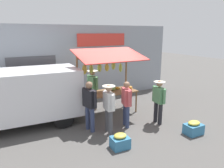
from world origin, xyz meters
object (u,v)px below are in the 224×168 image
Objects in this scene: produce_crate_side at (194,128)px; parked_van at (5,95)px; vendor_with_sunhat at (93,86)px; shopper_in_grey_tee at (126,101)px; produce_crate_near at (120,141)px; shopper_with_shopping_bag at (90,103)px; market_stall at (108,74)px; shopper_in_striped_shirt at (159,99)px; shopper_with_ponytail at (109,105)px.

parked_van is at bearing -33.90° from produce_crate_side.
vendor_with_sunhat is 4.05m from produce_crate_side.
produce_crate_near is (0.89, 1.07, -0.69)m from shopper_in_grey_tee.
produce_crate_near is (-2.57, 2.91, -0.93)m from parked_van.
produce_crate_near is 0.90× the size of produce_crate_side.
parked_van is (3.45, -1.85, 0.24)m from shopper_in_grey_tee.
shopper_with_shopping_bag is 2.92× the size of produce_crate_side.
market_stall reaches higher than shopper_in_striped_shirt.
shopper_with_ponytail is 2.72m from produce_crate_side.
shopper_with_ponytail is 1.00× the size of shopper_in_grey_tee.
shopper_in_striped_shirt is at bearing -159.37° from produce_crate_near.
parked_van is at bearing -94.47° from vendor_with_sunhat.
shopper_in_striped_shirt is at bearing 22.70° from vendor_with_sunhat.
shopper_with_ponytail is 1.22m from produce_crate_near.
produce_crate_near is at bearing -18.73° from vendor_with_sunhat.
produce_crate_near is at bearing 135.13° from parked_van.
produce_crate_side is (-0.42, 1.18, -0.68)m from shopper_in_striped_shirt.
market_stall is at bearing -110.55° from produce_crate_near.
shopper_in_grey_tee is at bearing -44.51° from produce_crate_side.
shopper_with_shopping_bag is 0.36× the size of parked_van.
vendor_with_sunhat is 1.08× the size of shopper_in_striped_shirt.
parked_van is at bearing -8.21° from market_stall.
shopper_in_striped_shirt is at bearing 158.36° from parked_van.
vendor_with_sunhat is at bearing 35.12° from shopper_in_striped_shirt.
market_stall is at bearing -60.29° from shopper_with_shopping_bag.
vendor_with_sunhat is 3.26m from produce_crate_near.
shopper_with_shopping_bag is (0.47, -0.40, 0.03)m from shopper_with_ponytail.
shopper_in_striped_shirt is (-1.10, 0.32, -0.00)m from shopper_in_grey_tee.
shopper_with_shopping_bag is at bearing 79.18° from shopper_in_striped_shirt.
produce_crate_near is (-0.29, 1.37, -0.74)m from shopper_with_shopping_bag.
parked_van is (4.56, -2.16, 0.24)m from shopper_in_striped_shirt.
shopper_in_striped_shirt is (-1.09, 1.66, -0.67)m from market_stall.
shopper_with_ponytail is 0.62m from shopper_with_shopping_bag.
shopper_with_shopping_bag is at bearing -34.92° from vendor_with_sunhat.
produce_crate_near is at bearing -179.17° from shopper_with_shopping_bag.
vendor_with_sunhat is at bearing -100.70° from produce_crate_near.
market_stall reaches higher than vendor_with_sunhat.
parked_van is (2.27, -1.54, 0.19)m from shopper_with_shopping_bag.
shopper_in_striped_shirt is (-2.28, 0.62, -0.06)m from shopper_with_shopping_bag.
parked_van reaches higher than vendor_with_sunhat.
shopper_with_shopping_bag is at bearing 41.00° from market_stall.
shopper_with_ponytail reaches higher than produce_crate_near.
shopper_with_shopping_bag is (0.88, 1.74, -0.03)m from vendor_with_sunhat.
market_stall is 2.10m from shopper_in_striped_shirt.
vendor_with_sunhat is 3.16m from parked_van.
shopper_with_ponytail is at bearing 114.34° from shopper_in_grey_tee.
shopper_in_grey_tee is at bearing 78.30° from shopper_in_striped_shirt.
vendor_with_sunhat is (0.32, -0.70, -0.58)m from market_stall.
market_stall is 0.96m from vendor_with_sunhat.
produce_crate_side is (-2.70, 1.80, -0.74)m from shopper_with_shopping_bag.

